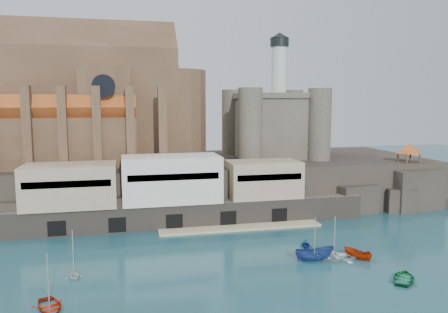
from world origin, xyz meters
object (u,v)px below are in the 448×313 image
at_px(pavilion, 409,149).
at_px(boat_2, 314,260).
at_px(boat_0, 50,309).
at_px(church, 96,106).
at_px(castle_keep, 273,122).

bearing_deg(pavilion, boat_2, -142.25).
bearing_deg(boat_0, church, 66.52).
xyz_separation_m(pavilion, boat_0, (-69.02, -33.58, -12.73)).
height_order(church, castle_keep, church).
bearing_deg(boat_2, church, 40.37).
relative_size(castle_keep, pavilion, 4.58).
xyz_separation_m(church, boat_2, (32.41, -41.96, -22.13)).
relative_size(castle_keep, boat_0, 5.71).
distance_m(castle_keep, boat_0, 67.53).
height_order(church, boat_2, church).
bearing_deg(boat_0, boat_2, -8.18).
bearing_deg(boat_2, pavilion, -49.55).
relative_size(boat_0, boat_2, 0.87).
distance_m(church, boat_2, 57.45).
xyz_separation_m(boat_0, boat_2, (35.30, 7.47, 0.00)).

